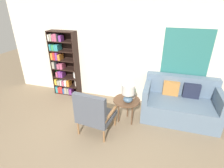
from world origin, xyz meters
name	(u,v)px	position (x,y,z in m)	size (l,w,h in m)	color
ground_plane	(91,149)	(0.00, 0.00, 0.00)	(14.00, 14.00, 0.00)	#847056
wall_back	(121,51)	(0.04, 2.03, 1.35)	(6.40, 0.08, 2.70)	silver
bookshelf	(63,66)	(-1.58, 1.84, 0.84)	(0.75, 0.30, 1.81)	black
armchair	(93,113)	(-0.09, 0.41, 0.52)	(0.74, 0.71, 0.97)	olive
couch	(179,104)	(1.59, 1.54, 0.35)	(1.64, 0.94, 0.93)	slate
side_table	(127,102)	(0.45, 1.01, 0.51)	(0.58, 0.58, 0.57)	brown
table_lamp	(128,92)	(0.49, 0.92, 0.81)	(0.27, 0.27, 0.41)	slate
potted_plant	(132,92)	(0.52, 1.16, 0.69)	(0.18, 0.18, 0.26)	beige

